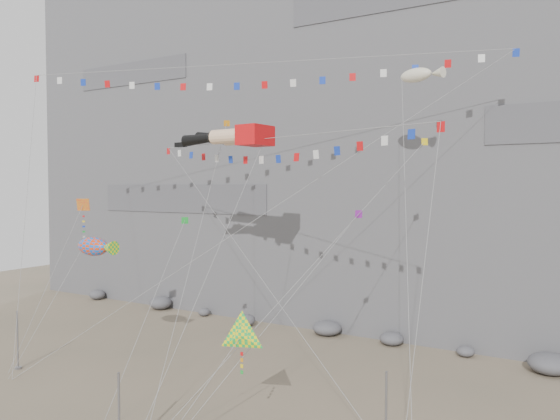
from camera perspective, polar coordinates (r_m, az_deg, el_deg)
name	(u,v)px	position (r m, az deg, el deg)	size (l,w,h in m)	color
ground	(208,398)	(36.45, -7.51, -18.93)	(120.00, 120.00, 0.00)	#87745D
cliff	(387,81)	(63.35, 11.13, 13.08)	(80.00, 28.00, 50.00)	slate
talus_boulders	(327,328)	(50.05, 4.94, -12.23)	(60.00, 3.00, 1.20)	slate
anchor_pole_left	(18,340)	(44.99, -25.73, -12.13)	(0.12, 0.12, 4.26)	gray
anchor_pole_center	(119,416)	(29.33, -16.47, -19.95)	(0.12, 0.12, 4.30)	gray
anchor_pole_right	(386,410)	(29.76, 11.03, -19.87)	(0.12, 0.12, 4.00)	gray
legs_kite	(231,137)	(40.41, -5.14, 7.57)	(8.29, 14.40, 21.15)	red
flag_banner_upper	(250,64)	(42.86, -3.13, 15.02)	(35.91, 18.19, 28.20)	red
flag_banner_lower	(270,138)	(38.03, -1.07, 7.49)	(25.42, 12.06, 22.20)	red
harlequin_kite	(83,205)	(44.33, -19.90, 0.49)	(2.91, 6.26, 13.18)	red
fish_windsock	(93,247)	(41.92, -18.95, -3.63)	(5.25, 5.51, 10.55)	#EF3A0C
delta_kite	(241,336)	(28.52, -4.06, -12.98)	(4.34, 3.70, 7.62)	#FDE80C
blimp_windsock	(416,76)	(40.42, 14.00, 13.42)	(6.05, 14.22, 25.09)	#EFE6C4
small_kite_a	(225,129)	(44.58, -5.74, 8.40)	(6.26, 15.55, 24.33)	orange
small_kite_b	(355,218)	(33.78, 7.87, -0.86)	(6.17, 11.90, 17.06)	purple
small_kite_c	(183,224)	(38.45, -10.06, -1.46)	(3.12, 10.58, 14.97)	green
small_kite_d	(418,149)	(36.87, 14.20, 6.17)	(10.03, 16.51, 24.57)	yellow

